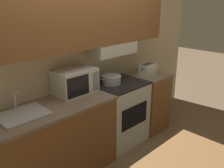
% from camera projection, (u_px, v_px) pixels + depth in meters
% --- Properties ---
extents(ground_plane, '(16.00, 16.00, 0.00)m').
position_uv_depth(ground_plane, '(83.00, 144.00, 3.76)').
color(ground_plane, '#7F664C').
extents(wall_back, '(5.13, 0.38, 2.55)m').
position_uv_depth(wall_back, '(82.00, 45.00, 3.24)').
color(wall_back, beige).
rests_on(wall_back, ground_plane).
extents(lower_counter_main, '(1.45, 0.65, 0.93)m').
position_uv_depth(lower_counter_main, '(56.00, 142.00, 2.96)').
color(lower_counter_main, brown).
rests_on(lower_counter_main, ground_plane).
extents(lower_counter_right_stub, '(0.53, 0.65, 0.93)m').
position_uv_depth(lower_counter_right_stub, '(146.00, 101.00, 4.14)').
color(lower_counter_right_stub, brown).
rests_on(lower_counter_right_stub, ground_plane).
extents(stove_range, '(0.76, 0.61, 0.93)m').
position_uv_depth(stove_range, '(119.00, 113.00, 3.72)').
color(stove_range, silver).
rests_on(stove_range, ground_plane).
extents(cooking_pot, '(0.35, 0.27, 0.13)m').
position_uv_depth(cooking_pot, '(112.00, 79.00, 3.51)').
color(cooking_pot, '#B7BABF').
rests_on(cooking_pot, stove_range).
extents(microwave, '(0.52, 0.35, 0.32)m').
position_uv_depth(microwave, '(75.00, 82.00, 3.13)').
color(microwave, silver).
rests_on(microwave, lower_counter_main).
extents(toaster, '(0.27, 0.17, 0.18)m').
position_uv_depth(toaster, '(148.00, 69.00, 3.91)').
color(toaster, silver).
rests_on(toaster, lower_counter_right_stub).
extents(sink_basin, '(0.49, 0.39, 0.25)m').
position_uv_depth(sink_basin, '(23.00, 114.00, 2.57)').
color(sink_basin, '#B7BABF').
rests_on(sink_basin, lower_counter_main).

